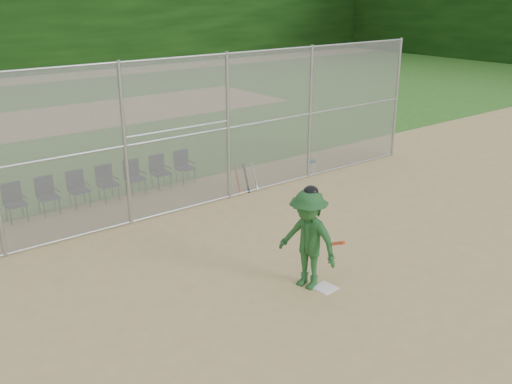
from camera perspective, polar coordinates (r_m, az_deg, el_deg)
ground at (r=11.87m, az=7.53°, el=-8.23°), size 100.00×100.00×0.00m
grass_strip at (r=26.93m, az=-20.90°, el=6.58°), size 100.00×100.00×0.00m
dirt_patch_far at (r=26.93m, az=-20.90°, el=6.58°), size 24.00×24.00×0.00m
backstop_fence at (r=14.82m, az=-6.00°, el=6.10°), size 16.09×0.09×4.00m
home_plate at (r=11.36m, az=6.93°, el=-9.51°), size 0.43×0.43×0.02m
batter_at_plate at (r=10.97m, az=5.22°, el=-4.72°), size 1.12×1.46×2.08m
water_cooler at (r=18.19m, az=5.52°, el=2.58°), size 0.31×0.31×0.40m
spare_bats at (r=16.29m, az=-1.00°, el=1.40°), size 0.66×0.36×0.83m
chair_1 at (r=15.42m, az=-22.94°, el=-1.03°), size 0.54×0.52×0.96m
chair_2 at (r=15.62m, az=-20.07°, el=-0.39°), size 0.54×0.52×0.96m
chair_3 at (r=15.87m, az=-17.28°, el=0.23°), size 0.54×0.52×0.96m
chair_4 at (r=16.15m, az=-14.59°, el=0.83°), size 0.54×0.52×0.96m
chair_5 at (r=16.47m, az=-11.99°, el=1.41°), size 0.54×0.52×0.96m
chair_6 at (r=16.82m, az=-9.49°, el=1.96°), size 0.54×0.52×0.96m
chair_7 at (r=17.20m, az=-7.10°, el=2.49°), size 0.54×0.52×0.96m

